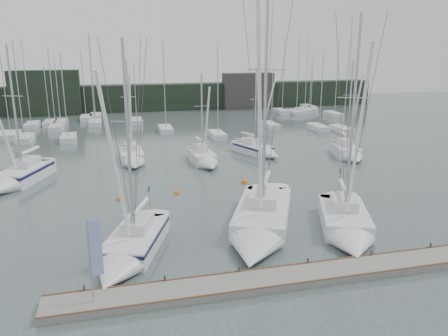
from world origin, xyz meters
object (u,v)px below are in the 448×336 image
Objects in this scene: sailboat_mid_c at (205,160)px; buoy_b at (245,183)px; sailboat_mid_d at (260,151)px; buoy_a at (177,193)px; buoy_c at (119,200)px; sailboat_near_right at (348,229)px; sailboat_mid_e at (349,154)px; sailboat_mid_a at (16,178)px; dock_banner at (94,253)px; sailboat_mid_b at (132,158)px; sailboat_near_center at (259,228)px; sailboat_near_left at (128,252)px.

buoy_b is (2.30, -7.09, -0.53)m from sailboat_mid_c.
sailboat_mid_d is 19.12× the size of buoy_a.
sailboat_mid_c is 12.79m from buoy_c.
sailboat_near_right is 20.85m from sailboat_mid_c.
sailboat_mid_e is at bearing 17.20° from buoy_c.
sailboat_mid_e is (34.03, 1.58, -0.09)m from sailboat_mid_a.
dock_banner is at bearing -110.75° from buoy_a.
sailboat_near_right is 1.32× the size of sailboat_mid_e.
sailboat_mid_c is 0.95× the size of sailboat_mid_d.
sailboat_near_right is 13.42m from buoy_b.
sailboat_mid_b is at bearing 47.25° from sailboat_mid_a.
sailboat_near_right is (5.64, -1.39, -0.04)m from sailboat_near_center.
dock_banner is (-12.50, -17.43, 2.89)m from buoy_b.
buoy_c is at bearing 111.99° from sailboat_near_left.
sailboat_near_center is 13.08m from buoy_c.
sailboat_mid_b is 11.45m from buoy_a.
sailboat_mid_c is at bearing 126.31° from sailboat_near_right.
sailboat_mid_c is 17.86× the size of buoy_c.
sailboat_mid_a is 18.11m from sailboat_mid_c.
sailboat_near_center is 32.17× the size of buoy_c.
sailboat_near_center is at bearing -172.68° from sailboat_near_right.
buoy_b is at bearing 8.97° from sailboat_mid_a.
buoy_b is 1.16× the size of buoy_c.
sailboat_mid_c is at bearing -19.52° from sailboat_mid_b.
buoy_b is at bearing -137.81° from sailboat_mid_d.
sailboat_near_right is 23.11× the size of buoy_b.
sailboat_mid_d is at bearing 36.12° from buoy_c.
sailboat_mid_b is at bearing -177.88° from sailboat_mid_e.
sailboat_mid_c is at bearing 29.92° from sailboat_mid_a.
sailboat_mid_a is 11.70m from sailboat_mid_b.
sailboat_near_left is 5.33m from dock_banner.
sailboat_mid_a is 34.07m from sailboat_mid_e.
sailboat_near_center is at bearing -94.05° from sailboat_mid_c.
sailboat_mid_d is (15.60, 22.55, -0.03)m from sailboat_near_left.
sailboat_mid_c is 26.67m from dock_banner.
sailboat_near_left is at bearing -159.41° from sailboat_near_right.
sailboat_mid_b is (-7.21, 21.08, -0.07)m from sailboat_near_center.
sailboat_mid_d is 15.81m from buoy_a.
sailboat_mid_a is at bearing 162.69° from sailboat_near_center.
sailboat_mid_d is (1.51, 22.68, -0.05)m from sailboat_near_right.
buoy_b is at bearing 124.76° from sailboat_near_right.
sailboat_mid_b is 23.84m from sailboat_mid_e.
sailboat_mid_c is at bearing 107.95° from buoy_b.
sailboat_mid_e is (10.70, 18.82, -0.02)m from sailboat_near_right.
sailboat_near_right reaches higher than sailboat_mid_a.
sailboat_mid_b is 7.76m from sailboat_mid_c.
sailboat_near_right is 1.43× the size of sailboat_mid_d.
sailboat_mid_a reaches higher than buoy_c.
sailboat_mid_e is at bearing 24.89° from dock_banner.
sailboat_mid_e is (24.79, 18.69, -0.01)m from sailboat_near_left.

